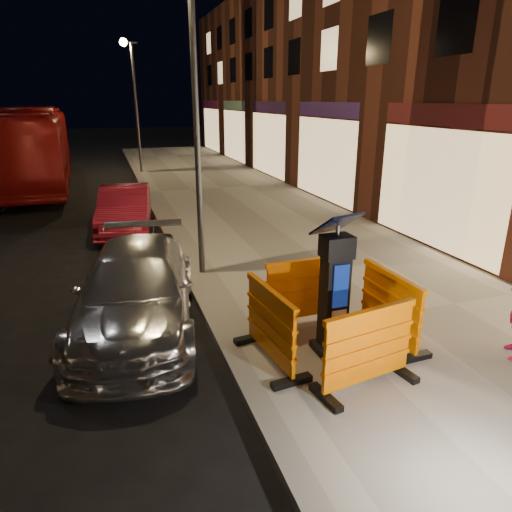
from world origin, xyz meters
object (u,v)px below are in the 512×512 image
object	(u,v)px
barrier_kerbside	(270,326)
barrier_front	(368,349)
barrier_bldgside	(390,307)
bus_doubledecker	(37,186)
car_silver	(140,326)
parking_kiosk	(334,288)
car_red	(127,230)
barrier_back	(306,291)

from	to	relation	value
barrier_kerbside	barrier_front	bearing A→B (deg)	-141.58
barrier_bldgside	bus_doubledecker	distance (m)	18.20
barrier_kerbside	car_silver	world-z (taller)	barrier_kerbside
barrier_kerbside	bus_doubledecker	size ratio (longest dim) A/B	0.12
parking_kiosk	car_red	distance (m)	8.60
barrier_kerbside	parking_kiosk	bearing A→B (deg)	-96.58
barrier_front	barrier_bldgside	size ratio (longest dim) A/B	1.00
barrier_front	car_red	bearing A→B (deg)	95.48
car_silver	bus_doubledecker	xyz separation A→B (m)	(-3.25, 14.92, 0.00)
parking_kiosk	barrier_front	xyz separation A→B (m)	(0.00, -0.95, -0.43)
barrier_front	bus_doubledecker	bearing A→B (deg)	98.58
barrier_kerbside	car_red	world-z (taller)	barrier_kerbside
barrier_back	bus_doubledecker	distance (m)	16.98
barrier_front	car_red	distance (m)	9.46
barrier_back	car_silver	xyz separation A→B (m)	(-2.60, 1.00, -0.70)
car_silver	car_red	size ratio (longest dim) A/B	1.17
barrier_kerbside	barrier_back	bearing A→B (deg)	-51.58
barrier_back	barrier_kerbside	xyz separation A→B (m)	(-0.95, -0.95, 0.00)
barrier_front	barrier_bldgside	distance (m)	1.34
car_silver	barrier_kerbside	bearing A→B (deg)	-40.68
parking_kiosk	bus_doubledecker	distance (m)	17.89
barrier_kerbside	car_silver	distance (m)	2.65
parking_kiosk	barrier_front	size ratio (longest dim) A/B	1.40
barrier_front	car_red	world-z (taller)	barrier_front
parking_kiosk	barrier_back	distance (m)	1.04
barrier_front	parking_kiosk	bearing A→B (deg)	80.42
car_red	barrier_bldgside	bearing A→B (deg)	-60.60
barrier_kerbside	car_red	size ratio (longest dim) A/B	0.36
parking_kiosk	barrier_kerbside	world-z (taller)	parking_kiosk
barrier_front	car_silver	bearing A→B (deg)	122.25
barrier_back	barrier_bldgside	bearing A→B (deg)	-46.58
car_red	car_silver	bearing A→B (deg)	-84.58
parking_kiosk	car_silver	xyz separation A→B (m)	(-2.60, 1.95, -1.13)
barrier_front	barrier_kerbside	distance (m)	1.34
barrier_front	barrier_kerbside	size ratio (longest dim) A/B	1.00
parking_kiosk	car_silver	size ratio (longest dim) A/B	0.43
parking_kiosk	car_red	size ratio (longest dim) A/B	0.50
barrier_back	barrier_kerbside	size ratio (longest dim) A/B	1.00
bus_doubledecker	parking_kiosk	bearing A→B (deg)	-73.21
barrier_back	barrier_kerbside	world-z (taller)	same
parking_kiosk	bus_doubledecker	world-z (taller)	parking_kiosk
barrier_front	bus_doubledecker	xyz separation A→B (m)	(-5.85, 17.82, -0.70)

